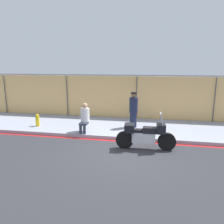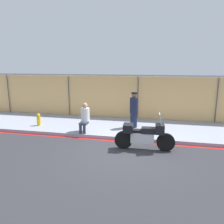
{
  "view_description": "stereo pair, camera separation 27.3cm",
  "coord_description": "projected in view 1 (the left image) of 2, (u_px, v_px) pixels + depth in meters",
  "views": [
    {
      "loc": [
        0.87,
        -7.54,
        3.18
      ],
      "look_at": [
        -0.89,
        1.94,
        1.06
      ],
      "focal_mm": 35.0,
      "sensor_mm": 36.0,
      "label": 1
    },
    {
      "loc": [
        1.13,
        -7.48,
        3.18
      ],
      "look_at": [
        -0.89,
        1.94,
        1.06
      ],
      "focal_mm": 35.0,
      "sensor_mm": 36.0,
      "label": 2
    }
  ],
  "objects": [
    {
      "name": "curb_paint_stripe",
      "position": [
        129.0,
        142.0,
        9.15
      ],
      "size": [
        30.55,
        0.18,
        0.01
      ],
      "color": "red",
      "rests_on": "ground_plane"
    },
    {
      "name": "person_seated_on_curb",
      "position": [
        85.0,
        116.0,
        9.87
      ],
      "size": [
        0.39,
        0.69,
        1.32
      ],
      "color": "#2D3342",
      "rests_on": "sidewalk"
    },
    {
      "name": "motorcycle",
      "position": [
        145.0,
        135.0,
        8.23
      ],
      "size": [
        2.26,
        0.56,
        1.43
      ],
      "rotation": [
        0.0,
        0.0,
        0.05
      ],
      "color": "black",
      "rests_on": "ground_plane"
    },
    {
      "name": "officer_standing",
      "position": [
        133.0,
        110.0,
        10.57
      ],
      "size": [
        0.41,
        0.41,
        1.72
      ],
      "color": "#191E38",
      "rests_on": "sidewalk"
    },
    {
      "name": "fire_hydrant",
      "position": [
        37.0,
        120.0,
        10.87
      ],
      "size": [
        0.19,
        0.23,
        0.62
      ],
      "color": "gold",
      "rests_on": "sidewalk"
    },
    {
      "name": "sidewalk",
      "position": [
        133.0,
        128.0,
        10.86
      ],
      "size": [
        30.55,
        3.42,
        0.15
      ],
      "color": "#8E93A3",
      "rests_on": "ground_plane"
    },
    {
      "name": "storefront_fence",
      "position": [
        136.0,
        99.0,
        12.34
      ],
      "size": [
        29.02,
        0.17,
        2.52
      ],
      "color": "#E5B26B",
      "rests_on": "ground_plane"
    },
    {
      "name": "ground_plane",
      "position": [
        126.0,
        152.0,
        8.07
      ],
      "size": [
        120.0,
        120.0,
        0.0
      ],
      "primitive_type": "plane",
      "color": "#2D2D33"
    }
  ]
}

